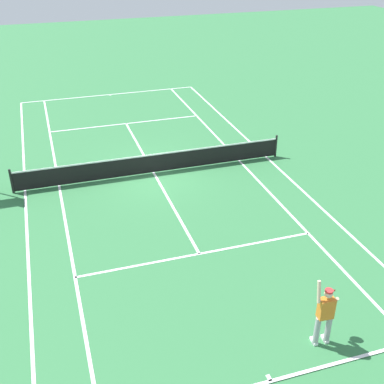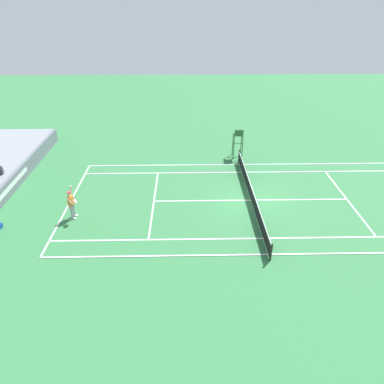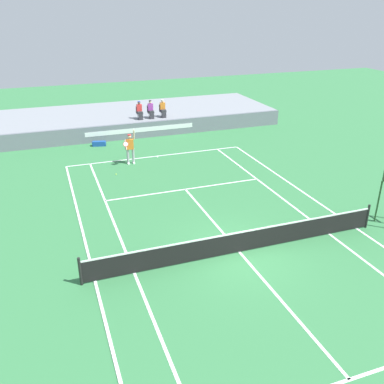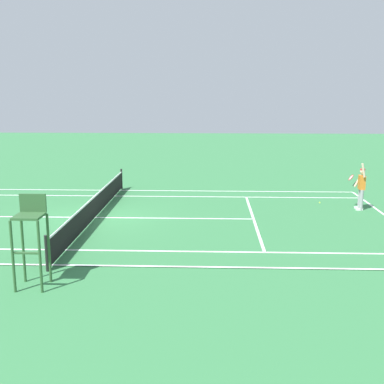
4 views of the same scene
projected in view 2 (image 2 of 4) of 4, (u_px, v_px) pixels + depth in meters
ground_plane at (251, 200)px, 23.16m from camera, size 80.00×80.00×0.00m
court at (251, 200)px, 23.15m from camera, size 11.08×23.88×0.03m
net at (251, 194)px, 22.90m from camera, size 11.98×0.10×1.07m
barrier_wall at (2, 196)px, 22.59m from camera, size 22.09×0.25×1.11m
tennis_player at (71, 204)px, 20.90m from camera, size 0.78×0.62×2.08m
tennis_ball at (94, 228)px, 20.40m from camera, size 0.07×0.07×0.07m
umpire_chair at (238, 139)px, 28.46m from camera, size 0.77×0.77×2.44m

